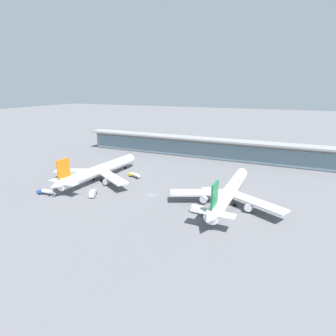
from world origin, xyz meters
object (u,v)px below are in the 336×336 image
service_truck_at_far_stand_blue (46,192)px  safety_cone_charlie (82,193)px  airliner_left_stand (99,171)px  service_truck_near_nose_blue (85,174)px  service_truck_on_taxiway_grey (93,193)px  service_truck_mid_apron_grey (205,191)px  airliner_centre_stand (229,192)px  service_truck_by_tail_yellow (135,175)px  service_truck_under_wing_olive (198,210)px  safety_cone_alpha (39,190)px  safety_cone_bravo (80,194)px  safety_cone_delta (83,195)px

service_truck_at_far_stand_blue → safety_cone_charlie: 17.42m
airliner_left_stand → service_truck_at_far_stand_blue: size_ratio=7.74×
service_truck_near_nose_blue → service_truck_on_taxiway_grey: same height
service_truck_mid_apron_grey → service_truck_on_taxiway_grey: size_ratio=0.95×
airliner_centre_stand → service_truck_by_tail_yellow: (-58.12, 14.55, -4.00)m
service_truck_under_wing_olive → safety_cone_charlie: (-60.19, -2.86, -1.37)m
service_truck_by_tail_yellow → safety_cone_alpha: service_truck_by_tail_yellow is taller
service_truck_by_tail_yellow → safety_cone_bravo: size_ratio=12.65×
airliner_left_stand → service_truck_near_nose_blue: (-11.68, 1.14, -4.01)m
service_truck_mid_apron_grey → safety_cone_delta: (-54.32, -26.14, -1.37)m
safety_cone_bravo → safety_cone_charlie: 1.31m
service_truck_on_taxiway_grey → service_truck_at_far_stand_blue: size_ratio=0.86×
airliner_centre_stand → service_truck_near_nose_blue: (-86.17, 3.99, -4.01)m
airliner_centre_stand → service_truck_on_taxiway_grey: (-62.32, -18.12, -4.01)m
service_truck_by_tail_yellow → service_truck_on_taxiway_grey: service_truck_on_taxiway_grey is taller
service_truck_near_nose_blue → service_truck_at_far_stand_blue: (1.07, -29.89, 0.02)m
safety_cone_bravo → service_truck_at_far_stand_blue: bearing=-156.2°
service_truck_on_taxiway_grey → safety_cone_delta: 5.39m
service_truck_by_tail_yellow → service_truck_under_wing_olive: bearing=-31.3°
service_truck_near_nose_blue → service_truck_by_tail_yellow: (28.05, 10.55, 0.02)m
airliner_left_stand → safety_cone_delta: (7.07, -22.01, -5.39)m
airliner_left_stand → service_truck_near_nose_blue: 12.40m
safety_cone_charlie → safety_cone_delta: bearing=-30.0°
airliner_centre_stand → safety_cone_delta: airliner_centre_stand is taller
safety_cone_bravo → service_truck_on_taxiway_grey: bearing=7.8°
safety_cone_bravo → safety_cone_charlie: bearing=87.1°
service_truck_by_tail_yellow → service_truck_at_far_stand_blue: size_ratio=1.01×
airliner_left_stand → safety_cone_alpha: size_ratio=97.20×
safety_cone_alpha → service_truck_on_taxiway_grey: bearing=10.2°
service_truck_mid_apron_grey → service_truck_by_tail_yellow: (-45.02, 7.57, 0.02)m
service_truck_under_wing_olive → safety_cone_alpha: size_ratio=10.76×
service_truck_on_taxiway_grey → safety_cone_delta: (-5.10, -1.04, -1.37)m
airliner_centre_stand → service_truck_at_far_stand_blue: bearing=-163.1°
safety_cone_alpha → safety_cone_delta: 25.58m
safety_cone_alpha → safety_cone_bravo: size_ratio=1.00×
airliner_centre_stand → service_truck_near_nose_blue: 86.36m
service_truck_under_wing_olive → service_truck_near_nose_blue: bearing=166.1°
service_truck_under_wing_olive → service_truck_mid_apron_grey: 22.24m
airliner_centre_stand → safety_cone_delta: 70.30m
safety_cone_alpha → service_truck_near_nose_blue: bearing=76.8°
service_truck_mid_apron_grey → safety_cone_charlie: size_ratio=10.28×
service_truck_at_far_stand_blue → airliner_centre_stand: bearing=16.9°
airliner_centre_stand → service_truck_on_taxiway_grey: bearing=-163.8°
airliner_centre_stand → service_truck_by_tail_yellow: airliner_centre_stand is taller
safety_cone_alpha → service_truck_at_far_stand_blue: bearing=-17.1°
safety_cone_charlie → service_truck_under_wing_olive: bearing=2.7°
service_truck_under_wing_olive → service_truck_by_tail_yellow: size_ratio=0.85×
service_truck_on_taxiway_grey → safety_cone_delta: bearing=-168.5°
safety_cone_delta → service_truck_near_nose_blue: bearing=129.0°
service_truck_on_taxiway_grey → safety_cone_bravo: size_ratio=10.82×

